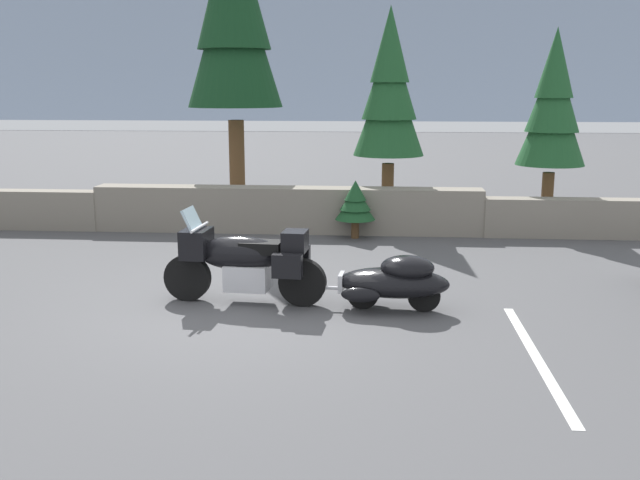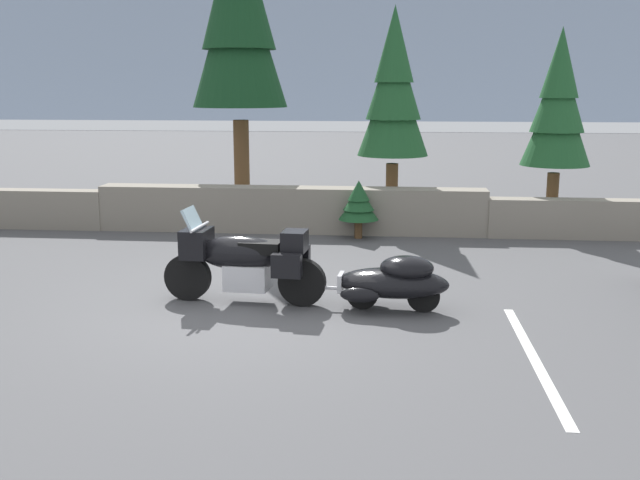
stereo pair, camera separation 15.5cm
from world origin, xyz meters
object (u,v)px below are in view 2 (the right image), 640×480
at_px(pine_tree_far_right, 394,90).
at_px(pine_tree_secondary, 558,105).
at_px(car_shaped_trailer, 394,281).
at_px(pine_tree_tall, 238,1).
at_px(touring_motorcycle, 243,259).

bearing_deg(pine_tree_far_right, pine_tree_secondary, -4.05).
xyz_separation_m(car_shaped_trailer, pine_tree_secondary, (3.35, 6.07, 2.20)).
bearing_deg(car_shaped_trailer, pine_tree_tall, 116.19).
bearing_deg(pine_tree_tall, car_shaped_trailer, -63.81).
height_order(pine_tree_secondary, pine_tree_far_right, pine_tree_far_right).
distance_m(pine_tree_secondary, pine_tree_far_right, 3.39).
relative_size(pine_tree_secondary, pine_tree_far_right, 0.90).
height_order(car_shaped_trailer, pine_tree_far_right, pine_tree_far_right).
bearing_deg(touring_motorcycle, car_shaped_trailer, -4.52).
height_order(touring_motorcycle, pine_tree_secondary, pine_tree_secondary).
bearing_deg(pine_tree_far_right, pine_tree_tall, 166.85).
bearing_deg(pine_tree_secondary, pine_tree_far_right, 175.95).
xyz_separation_m(pine_tree_tall, pine_tree_secondary, (6.85, -1.05, -2.21)).
distance_m(pine_tree_tall, pine_tree_far_right, 4.05).
distance_m(touring_motorcycle, pine_tree_secondary, 8.26).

